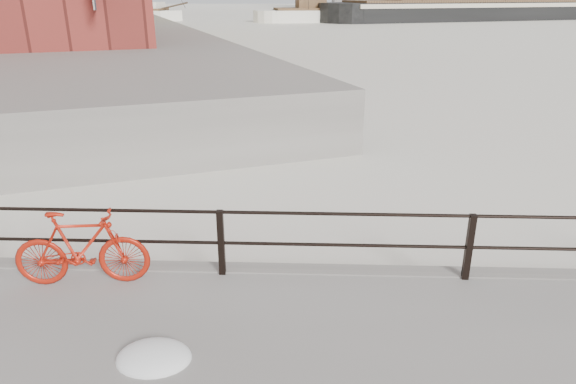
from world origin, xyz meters
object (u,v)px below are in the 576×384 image
(bicycle, at_px, (81,248))
(schooner_mid, at_px, (352,22))
(barque_black, at_px, (483,20))
(schooner_left, at_px, (109,21))

(bicycle, height_order, schooner_mid, schooner_mid)
(bicycle, relative_size, barque_black, 0.03)
(bicycle, bearing_deg, barque_black, 62.93)
(bicycle, relative_size, schooner_mid, 0.06)
(schooner_mid, xyz_separation_m, schooner_left, (-37.71, 1.06, 0.00))
(schooner_mid, distance_m, schooner_left, 37.73)
(barque_black, height_order, schooner_mid, barque_black)
(barque_black, distance_m, schooner_left, 59.41)
(barque_black, bearing_deg, bicycle, -131.17)
(bicycle, xyz_separation_m, barque_black, (31.05, 81.79, -0.90))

